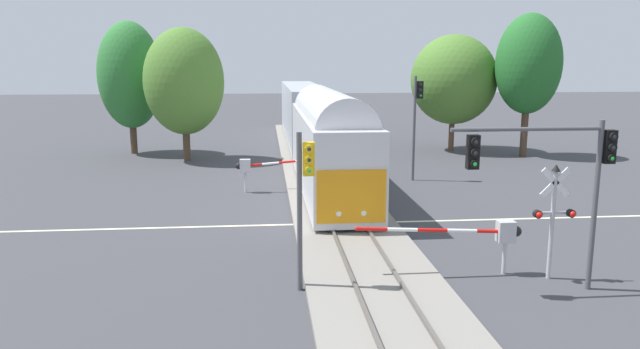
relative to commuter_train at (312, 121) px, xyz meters
name	(u,v)px	position (x,y,z in m)	size (l,w,h in m)	color
ground_plane	(344,223)	(0.00, -16.95, -2.78)	(220.00, 220.00, 0.00)	#3D3D42
road_centre_stripe	(344,223)	(0.00, -16.95, -2.78)	(44.00, 0.20, 0.01)	beige
railway_track	(344,221)	(0.00, -16.95, -2.69)	(4.40, 80.00, 0.32)	gray
commuter_train	(312,121)	(0.00, 0.00, 0.00)	(3.04, 41.30, 5.16)	silver
crossing_gate_near	(489,233)	(3.86, -23.65, -1.37)	(5.53, 0.40, 1.80)	#B7B7BC
crossing_signal_mast	(554,210)	(5.72, -24.23, -0.48)	(1.36, 0.44, 3.75)	#B2B2B7
crossing_gate_far	(254,166)	(-3.96, -10.25, -1.36)	(5.09, 0.40, 1.87)	#B7B7BC
traffic_signal_far_side	(417,111)	(5.47, -7.83, 1.31)	(0.53, 0.38, 6.12)	#4C4C51
traffic_signal_near_right	(556,164)	(5.17, -25.21, 1.17)	(5.00, 0.38, 5.23)	#4C4C51
traffic_signal_median	(304,186)	(-2.22, -24.47, 0.50)	(0.53, 0.38, 4.88)	#4C4C51
oak_far_right	(454,80)	(11.33, 3.73, 2.79)	(6.63, 6.63, 9.03)	brown
oak_behind_train	(184,82)	(-8.92, 0.75, 2.79)	(5.56, 5.56, 9.29)	#4C3828
pine_left_background	(130,75)	(-13.39, 4.53, 3.16)	(4.74, 4.74, 9.95)	#4C3828
maple_right_background	(529,64)	(15.76, 0.36, 3.97)	(4.70, 4.70, 10.39)	#4C3828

